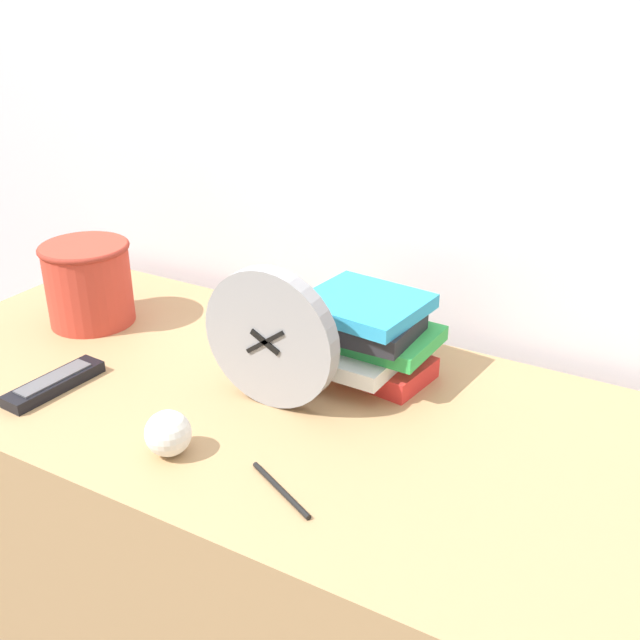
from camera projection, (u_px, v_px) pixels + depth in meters
wall_back at (358, 92)px, 1.41m from camera, size 6.00×0.04×2.40m
desk at (254, 558)px, 1.45m from camera, size 1.37×0.67×0.75m
desk_clock at (270, 338)px, 1.20m from camera, size 0.24×0.03×0.24m
book_stack at (365, 336)px, 1.30m from camera, size 0.23×0.21×0.15m
basket at (88, 281)px, 1.50m from camera, size 0.18×0.18×0.17m
tv_remote at (54, 383)px, 1.29m from camera, size 0.06×0.19×0.02m
crumpled_paper_ball at (168, 433)px, 1.10m from camera, size 0.07×0.07×0.07m
pen at (281, 490)px, 1.03m from camera, size 0.13×0.07×0.01m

